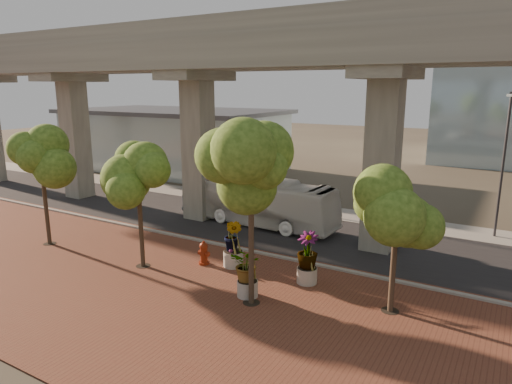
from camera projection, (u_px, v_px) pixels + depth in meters
The scene contains 18 objects.
ground at pixel (263, 241), 26.13m from camera, with size 160.00×160.00×0.00m, color #3A342A.
brick_plaza at pixel (171, 294), 19.40m from camera, with size 70.00×13.00×0.06m, color brown.
asphalt_road at pixel (279, 231), 27.81m from camera, with size 90.00×8.00×0.04m, color black.
curb_strip at pixel (245, 250), 24.43m from camera, with size 70.00×0.25×0.16m, color gray.
far_sidewalk at pixel (315, 211), 32.43m from camera, with size 90.00×3.00×0.06m, color gray.
transit_viaduct at pixel (281, 111), 26.17m from camera, with size 72.00×5.60×12.40m.
station_pavilion at pixel (174, 139), 48.70m from camera, with size 23.00×13.00×6.30m.
transit_bus at pixel (257, 202), 28.96m from camera, with size 2.50×10.67×2.97m, color silver.
fire_hydrant at pixel (204, 253), 22.44m from camera, with size 0.60×0.54×1.19m.
planter_front at pixel (247, 267), 18.83m from camera, with size 1.95×1.95×2.14m.
planter_right at pixel (308, 252), 20.10m from camera, with size 2.23×2.23×2.38m.
planter_left at pixel (233, 238), 22.00m from camera, with size 2.16×2.16×2.38m.
street_tree_far_west at pixel (41, 161), 24.44m from camera, with size 3.43×3.43×6.27m.
street_tree_near_west at pixel (138, 176), 21.33m from camera, with size 3.75×3.75×6.20m.
street_tree_near_east at pixel (251, 173), 17.32m from camera, with size 4.05×4.05×7.23m.
street_tree_far_east at pixel (397, 211), 16.94m from camera, with size 3.66×3.66×5.74m.
streetlamp_west at pixel (212, 131), 35.36m from camera, with size 0.45×1.32×9.10m.
streetlamp_east at pixel (504, 155), 25.63m from camera, with size 0.41×1.21×8.32m.
Camera 1 is at (12.20, -21.63, 8.62)m, focal length 32.00 mm.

